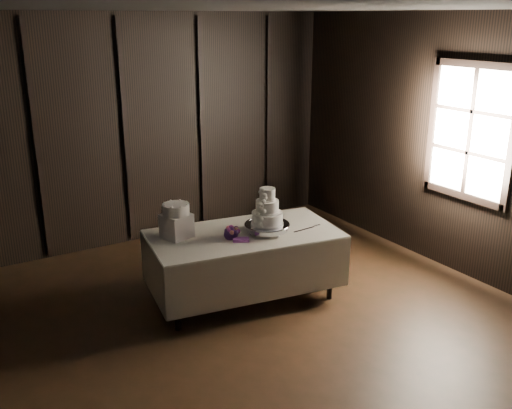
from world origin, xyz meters
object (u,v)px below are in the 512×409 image
object	(u,v)px
wedding_cake	(266,211)
box_pedestal	(177,226)
bouquet	(231,233)
small_cake	(176,209)
cake_stand	(267,228)
display_table	(244,263)

from	to	relation	value
wedding_cake	box_pedestal	world-z (taller)	wedding_cake
bouquet	small_cake	distance (m)	0.61
wedding_cake	small_cake	bearing A→B (deg)	134.46
cake_stand	box_pedestal	bearing A→B (deg)	157.26
wedding_cake	small_cake	world-z (taller)	wedding_cake
cake_stand	small_cake	distance (m)	0.98
bouquet	small_cake	size ratio (longest dim) A/B	1.34
cake_stand	bouquet	xyz separation A→B (m)	(-0.42, 0.04, 0.01)
cake_stand	small_cake	bearing A→B (deg)	157.26
wedding_cake	bouquet	bearing A→B (deg)	150.42
box_pedestal	wedding_cake	bearing A→B (deg)	-24.37
display_table	bouquet	world-z (taller)	bouquet
display_table	bouquet	size ratio (longest dim) A/B	5.76
wedding_cake	display_table	bearing A→B (deg)	126.96
display_table	small_cake	world-z (taller)	small_cake
wedding_cake	bouquet	distance (m)	0.43
cake_stand	display_table	bearing A→B (deg)	154.94
display_table	small_cake	xyz separation A→B (m)	(-0.65, 0.26, 0.65)
cake_stand	bouquet	distance (m)	0.42
display_table	cake_stand	world-z (taller)	cake_stand
box_pedestal	small_cake	distance (m)	0.18
display_table	cake_stand	xyz separation A→B (m)	(0.22, -0.10, 0.39)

